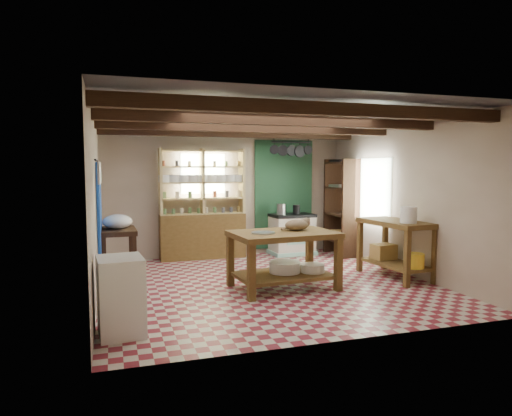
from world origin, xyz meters
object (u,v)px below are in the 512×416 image
object	(u,v)px
stove	(292,234)
cat	(297,225)
white_cabinet	(121,296)
prep_table	(118,254)
right_counter	(395,249)
work_table	(283,260)

from	to	relation	value
stove	cat	size ratio (longest dim) A/B	2.36
white_cabinet	prep_table	bearing A→B (deg)	84.79
right_counter	work_table	bearing A→B (deg)	177.70
work_table	white_cabinet	size ratio (longest dim) A/B	1.79
work_table	stove	distance (m)	2.75
stove	right_counter	distance (m)	2.56
prep_table	right_counter	world-z (taller)	right_counter
stove	cat	world-z (taller)	cat
cat	stove	bearing A→B (deg)	54.75
work_table	cat	xyz separation A→B (m)	(0.25, 0.07, 0.52)
right_counter	cat	size ratio (longest dim) A/B	3.58
white_cabinet	cat	bearing A→B (deg)	21.76
right_counter	cat	bearing A→B (deg)	175.79
white_cabinet	right_counter	size ratio (longest dim) A/B	0.64
prep_table	white_cabinet	xyz separation A→B (m)	(-0.02, -2.61, 0.01)
stove	prep_table	distance (m)	3.69
white_cabinet	stove	bearing A→B (deg)	41.75
stove	right_counter	xyz separation A→B (m)	(0.86, -2.40, 0.05)
prep_table	cat	world-z (taller)	cat
work_table	right_counter	bearing A→B (deg)	-2.08
work_table	prep_table	world-z (taller)	work_table
stove	prep_table	bearing A→B (deg)	-165.31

